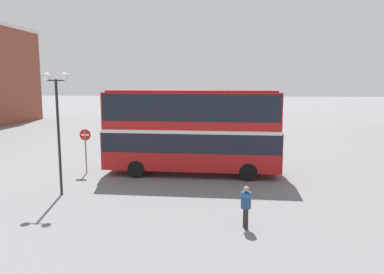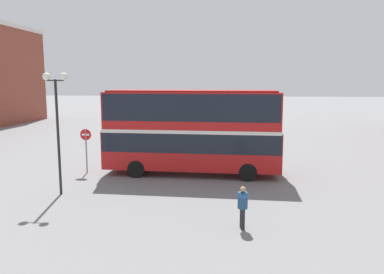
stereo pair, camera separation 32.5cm
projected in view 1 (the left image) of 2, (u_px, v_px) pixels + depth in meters
name	position (u px, v px, depth m)	size (l,w,h in m)	color
ground_plane	(190.00, 173.00, 22.22)	(240.00, 240.00, 0.00)	slate
double_decker_bus	(192.00, 127.00, 21.49)	(10.07, 2.71, 4.88)	red
pedestrian_foreground	(246.00, 203.00, 13.67)	(0.45, 0.45, 1.59)	#232328
parked_car_kerb_near	(205.00, 131.00, 35.78)	(4.08, 2.01, 1.42)	slate
street_lamp_twin_globe	(57.00, 105.00, 17.28)	(1.20, 0.36, 5.77)	black
no_entry_sign	(85.00, 144.00, 21.86)	(0.66, 0.08, 2.62)	gray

